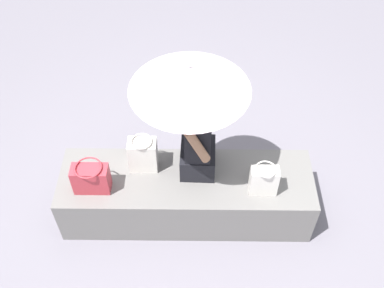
{
  "coord_description": "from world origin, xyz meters",
  "views": [
    {
      "loc": [
        -0.07,
        2.29,
        3.47
      ],
      "look_at": [
        -0.05,
        -0.06,
        0.83
      ],
      "focal_mm": 42.79,
      "sensor_mm": 36.0,
      "label": 1
    }
  ],
  "objects_px": {
    "person_seated": "(198,135)",
    "handbag_black": "(143,154)",
    "shoulder_bag_spare": "(264,180)",
    "tote_bag_canvas": "(91,178)",
    "parasol": "(190,78)"
  },
  "relations": [
    {
      "from": "person_seated",
      "to": "handbag_black",
      "type": "height_order",
      "value": "person_seated"
    },
    {
      "from": "handbag_black",
      "to": "shoulder_bag_spare",
      "type": "height_order",
      "value": "handbag_black"
    },
    {
      "from": "person_seated",
      "to": "handbag_black",
      "type": "xyz_separation_m",
      "value": [
        0.45,
        0.0,
        -0.23
      ]
    },
    {
      "from": "person_seated",
      "to": "shoulder_bag_spare",
      "type": "height_order",
      "value": "person_seated"
    },
    {
      "from": "tote_bag_canvas",
      "to": "parasol",
      "type": "bearing_deg",
      "value": -164.1
    },
    {
      "from": "person_seated",
      "to": "tote_bag_canvas",
      "type": "bearing_deg",
      "value": 15.58
    },
    {
      "from": "parasol",
      "to": "shoulder_bag_spare",
      "type": "relative_size",
      "value": 3.88
    },
    {
      "from": "handbag_black",
      "to": "shoulder_bag_spare",
      "type": "relative_size",
      "value": 1.14
    },
    {
      "from": "parasol",
      "to": "shoulder_bag_spare",
      "type": "bearing_deg",
      "value": 158.3
    },
    {
      "from": "handbag_black",
      "to": "shoulder_bag_spare",
      "type": "bearing_deg",
      "value": 166.06
    },
    {
      "from": "handbag_black",
      "to": "tote_bag_canvas",
      "type": "height_order",
      "value": "handbag_black"
    },
    {
      "from": "shoulder_bag_spare",
      "to": "parasol",
      "type": "bearing_deg",
      "value": -21.7
    },
    {
      "from": "handbag_black",
      "to": "shoulder_bag_spare",
      "type": "distance_m",
      "value": 0.99
    },
    {
      "from": "person_seated",
      "to": "handbag_black",
      "type": "bearing_deg",
      "value": 0.52
    },
    {
      "from": "person_seated",
      "to": "parasol",
      "type": "bearing_deg",
      "value": 11.52
    }
  ]
}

